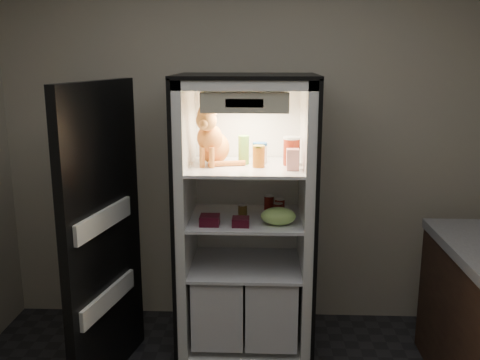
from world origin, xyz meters
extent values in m
plane|color=#AFA792|center=(0.00, 1.80, 1.35)|extent=(3.60, 0.00, 3.60)
cube|color=white|center=(0.00, 1.67, 0.93)|extent=(0.85, 0.06, 1.85)
cube|color=white|center=(-0.40, 1.35, 0.93)|extent=(0.06, 0.70, 1.85)
cube|color=white|center=(0.40, 1.35, 0.93)|extent=(0.06, 0.70, 1.85)
cube|color=white|center=(0.00, 1.35, 1.82)|extent=(0.85, 0.70, 0.06)
cube|color=white|center=(0.00, 1.35, 0.03)|extent=(0.85, 0.70, 0.06)
cube|color=black|center=(-0.44, 1.35, 0.93)|extent=(0.02, 0.72, 1.87)
cube|color=black|center=(0.44, 1.35, 0.93)|extent=(0.02, 0.72, 1.87)
cube|color=black|center=(0.00, 1.35, 1.86)|extent=(0.90, 0.72, 0.02)
cube|color=white|center=(0.00, 1.32, 1.28)|extent=(0.73, 0.62, 0.02)
cube|color=white|center=(0.00, 1.32, 0.93)|extent=(0.73, 0.62, 0.02)
cube|color=white|center=(-0.18, 1.32, 0.35)|extent=(0.34, 0.58, 0.48)
cube|color=white|center=(0.18, 1.32, 0.35)|extent=(0.34, 0.58, 0.48)
cube|color=white|center=(0.00, 1.32, 0.60)|extent=(0.73, 0.62, 0.02)
cube|color=beige|center=(0.00, 1.11, 1.72)|extent=(0.52, 0.18, 0.12)
cube|color=black|center=(0.00, 1.02, 1.72)|extent=(0.22, 0.01, 0.05)
cube|color=black|center=(-0.85, 0.94, 0.93)|extent=(0.24, 0.86, 1.85)
cube|color=white|center=(-0.83, 0.88, 0.55)|extent=(0.19, 0.64, 0.12)
cube|color=white|center=(-0.83, 0.88, 1.05)|extent=(0.19, 0.64, 0.12)
ellipsoid|color=#CC4F1A|center=(-0.21, 1.41, 1.39)|extent=(0.25, 0.29, 0.21)
ellipsoid|color=#CC4F1A|center=(-0.23, 1.31, 1.47)|extent=(0.19, 0.18, 0.18)
sphere|color=#B96B24|center=(-0.25, 1.25, 1.59)|extent=(0.16, 0.16, 0.13)
sphere|color=#B96B24|center=(-0.26, 1.19, 1.58)|extent=(0.07, 0.07, 0.06)
cone|color=#B96B24|center=(-0.28, 1.27, 1.66)|extent=(0.06, 0.06, 0.06)
cone|color=#B96B24|center=(-0.20, 1.25, 1.66)|extent=(0.06, 0.06, 0.06)
cylinder|color=#CC4F1A|center=(-0.28, 1.26, 1.36)|extent=(0.03, 0.03, 0.13)
cylinder|color=#CC4F1A|center=(-0.21, 1.24, 1.36)|extent=(0.03, 0.03, 0.13)
cylinder|color=#CC4F1A|center=(-0.12, 1.30, 1.31)|extent=(0.24, 0.09, 0.03)
cylinder|color=green|center=(-0.02, 1.38, 1.38)|extent=(0.07, 0.07, 0.17)
cylinder|color=green|center=(-0.02, 1.38, 1.47)|extent=(0.07, 0.07, 0.02)
cylinder|color=white|center=(0.09, 1.42, 1.35)|extent=(0.10, 0.10, 0.12)
cylinder|color=#16509E|center=(0.09, 1.42, 1.42)|extent=(0.10, 0.10, 0.02)
cylinder|color=maroon|center=(0.08, 1.28, 1.35)|extent=(0.08, 0.08, 0.13)
cylinder|color=gold|center=(0.08, 1.28, 1.42)|extent=(0.08, 0.08, 0.01)
cylinder|color=#9B2E14|center=(0.30, 1.36, 1.38)|extent=(0.11, 0.11, 0.17)
cylinder|color=white|center=(0.30, 1.36, 1.47)|extent=(0.11, 0.11, 0.01)
cube|color=white|center=(0.30, 1.20, 1.36)|extent=(0.08, 0.08, 0.13)
cylinder|color=black|center=(0.15, 1.42, 1.00)|extent=(0.07, 0.07, 0.12)
cylinder|color=#B2B2B2|center=(0.15, 1.42, 1.06)|extent=(0.07, 0.07, 0.00)
cylinder|color=black|center=(0.23, 1.34, 1.00)|extent=(0.07, 0.07, 0.12)
cylinder|color=#B2B2B2|center=(0.23, 1.34, 1.06)|extent=(0.07, 0.07, 0.00)
cylinder|color=black|center=(0.21, 1.29, 0.99)|extent=(0.06, 0.06, 0.11)
cylinder|color=#B2B2B2|center=(0.21, 1.29, 1.05)|extent=(0.06, 0.06, 0.00)
cylinder|color=#503D17|center=(-0.02, 1.35, 0.98)|extent=(0.06, 0.06, 0.08)
cylinder|color=#B2B2B2|center=(-0.02, 1.35, 1.02)|extent=(0.06, 0.06, 0.01)
ellipsoid|color=#83B655|center=(0.21, 1.17, 1.00)|extent=(0.22, 0.16, 0.11)
cube|color=#490C17|center=(-0.22, 1.15, 0.97)|extent=(0.12, 0.12, 0.06)
cube|color=#490C17|center=(-0.03, 1.14, 0.97)|extent=(0.11, 0.11, 0.05)
camera|label=1|loc=(0.11, -2.08, 1.99)|focal=40.00mm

